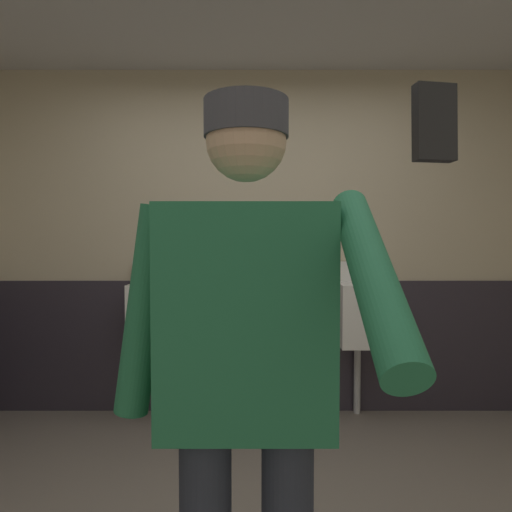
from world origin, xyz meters
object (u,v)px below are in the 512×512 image
urinal_right (362,313)px  person (248,366)px  urinal_middle (260,313)px  urinal_left (158,313)px  cell_phone (436,123)px

urinal_right → person: size_ratio=0.74×
urinal_middle → person: person is taller
urinal_left → urinal_right: bearing=0.0°
urinal_right → urinal_left: bearing=180.0°
urinal_left → urinal_right: 1.50m
urinal_left → cell_phone: size_ratio=11.27×
urinal_left → urinal_middle: size_ratio=1.00×
urinal_left → person: size_ratio=0.74×
cell_phone → urinal_middle: bearing=85.8°
urinal_left → urinal_middle: (0.75, 0.00, 0.00)m
urinal_left → cell_phone: (0.99, -2.54, 0.71)m
urinal_middle → person: bearing=-91.2°
urinal_right → person: (-0.79, -2.03, 0.21)m
urinal_left → person: bearing=-70.8°
cell_phone → person: bearing=109.6°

